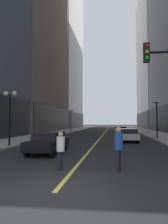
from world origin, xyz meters
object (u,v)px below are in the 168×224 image
object	(u,v)px
car_black	(49,142)
street_lamp_left_far	(71,115)
car_grey	(121,130)
street_lamp_left_near	(10,106)
pedestrian_in_white_shirt	(61,148)
street_lamp_right_mid	(157,110)
pedestrian_in_blue_hoodie	(119,145)
car_silver	(128,134)

from	to	relation	value
car_black	street_lamp_left_far	size ratio (longest dim) A/B	0.94
car_black	car_grey	size ratio (longest dim) A/B	0.88
street_lamp_left_near	car_black	bearing A→B (deg)	-28.97
pedestrian_in_white_shirt	street_lamp_left_near	world-z (taller)	street_lamp_left_near
pedestrian_in_white_shirt	street_lamp_right_mid	xyz separation A→B (m)	(6.93, 14.75, 2.33)
pedestrian_in_white_shirt	street_lamp_right_mid	size ratio (longest dim) A/B	0.36
pedestrian_in_blue_hoodie	street_lamp_left_far	xyz separation A→B (m)	(-8.26, 28.71, 2.20)
car_black	car_silver	size ratio (longest dim) A/B	0.94
street_lamp_left_far	pedestrian_in_blue_hoodie	bearing A→B (deg)	-73.94
pedestrian_in_blue_hoodie	street_lamp_right_mid	distance (m)	15.50
car_silver	car_black	bearing A→B (deg)	-123.84
car_silver	pedestrian_in_blue_hoodie	size ratio (longest dim) A/B	2.46
car_black	street_lamp_left_far	xyz separation A→B (m)	(-3.91, 24.58, 2.54)
car_black	street_lamp_left_far	distance (m)	25.02
pedestrian_in_blue_hoodie	street_lamp_left_near	size ratio (longest dim) A/B	0.41
car_grey	pedestrian_in_white_shirt	bearing A→B (deg)	-97.99
car_silver	car_grey	world-z (taller)	same
car_silver	car_grey	size ratio (longest dim) A/B	0.94
pedestrian_in_white_shirt	street_lamp_left_far	size ratio (longest dim) A/B	0.36
car_silver	street_lamp_left_far	distance (m)	19.02
car_grey	pedestrian_in_white_shirt	distance (m)	23.51
car_grey	street_lamp_right_mid	size ratio (longest dim) A/B	1.06
car_silver	pedestrian_in_blue_hoodie	bearing A→B (deg)	-95.54
car_black	street_lamp_left_near	bearing A→B (deg)	151.03
pedestrian_in_blue_hoodie	street_lamp_right_mid	bearing A→B (deg)	72.80
street_lamp_left_near	car_silver	bearing A→B (deg)	32.86
car_grey	street_lamp_left_far	size ratio (longest dim) A/B	1.06
street_lamp_left_far	pedestrian_in_white_shirt	bearing A→B (deg)	-78.49
car_grey	street_lamp_left_near	world-z (taller)	street_lamp_left_near
street_lamp_right_mid	pedestrian_in_white_shirt	bearing A→B (deg)	-115.18
pedestrian_in_white_shirt	pedestrian_in_blue_hoodie	bearing A→B (deg)	2.06
pedestrian_in_white_shirt	car_black	bearing A→B (deg)	114.87
car_grey	street_lamp_left_far	distance (m)	10.96
car_grey	street_lamp_left_near	xyz separation A→B (m)	(-9.13, -16.90, 2.54)
car_grey	pedestrian_in_blue_hoodie	size ratio (longest dim) A/B	2.61
pedestrian_in_white_shirt	street_lamp_right_mid	distance (m)	16.46
car_black	street_lamp_left_near	world-z (taller)	street_lamp_left_near
car_black	pedestrian_in_white_shirt	distance (m)	4.64
car_silver	street_lamp_left_near	distance (m)	11.55
car_grey	street_lamp_right_mid	world-z (taller)	street_lamp_right_mid
car_silver	street_lamp_left_near	xyz separation A→B (m)	(-9.47, -6.11, 2.54)
street_lamp_left_far	street_lamp_right_mid	world-z (taller)	same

